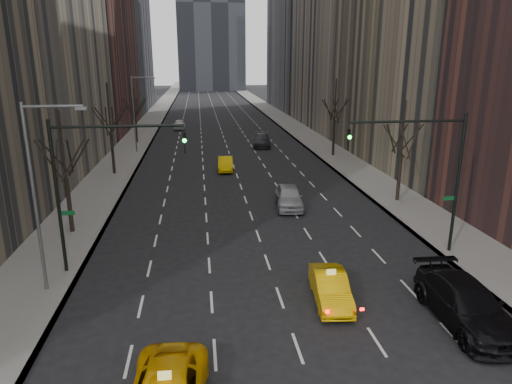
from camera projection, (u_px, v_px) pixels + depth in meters
name	position (u px, v px, depth m)	size (l,w,h in m)	color
sidewalk_left	(149.00, 125.00, 79.34)	(4.50, 320.00, 0.15)	slate
sidewalk_right	(287.00, 122.00, 82.28)	(4.50, 320.00, 0.15)	slate
tree_lw_b	(66.00, 178.00, 28.80)	(3.36, 3.50, 7.82)	black
tree_lw_c	(111.00, 134.00, 43.96)	(3.36, 3.50, 8.74)	black
tree_lw_d	(135.00, 117.00, 61.25)	(3.36, 3.50, 7.36)	black
tree_rw_b	(401.00, 156.00, 35.49)	(3.36, 3.50, 7.82)	black
tree_rw_c	(334.00, 122.00, 52.55)	(3.36, 3.50, 8.74)	black
traffic_mast_left	(89.00, 172.00, 22.94)	(6.69, 0.39, 8.00)	black
traffic_mast_right	(431.00, 162.00, 25.12)	(6.69, 0.39, 8.00)	black
streetlight_near	(40.00, 180.00, 20.79)	(2.83, 0.22, 9.00)	slate
streetlight_far	(136.00, 106.00, 54.14)	(2.83, 0.22, 9.00)	slate
taxi_sedan	(330.00, 288.00, 21.21)	(1.48, 4.26, 1.40)	#EBAF04
silver_sedan_ahead	(289.00, 197.00, 34.90)	(2.00, 4.96, 1.69)	#9D9FA5
parked_suv_black	(466.00, 304.00, 19.47)	(2.50, 6.15, 1.79)	black
far_taxi	(225.00, 164.00, 46.64)	(1.46, 4.18, 1.38)	yellow
far_suv_grey	(262.00, 140.00, 59.64)	(2.25, 5.53, 1.61)	#2C2C31
far_car_white	(180.00, 125.00, 74.27)	(1.84, 4.58, 1.56)	silver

